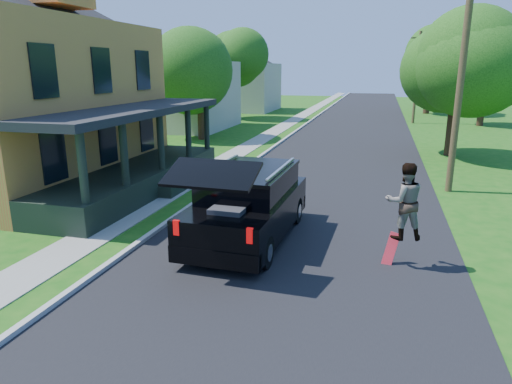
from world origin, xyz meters
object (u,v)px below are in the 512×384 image
(black_suv, at_px, (248,204))
(utility_pole_near, at_px, (462,67))
(tree_right_near, at_px, (459,58))
(skateboarder, at_px, (405,201))

(black_suv, relative_size, utility_pole_near, 0.64)
(black_suv, xyz_separation_m, tree_right_near, (6.87, 14.76, 3.99))
(skateboarder, height_order, utility_pole_near, utility_pole_near)
(utility_pole_near, bearing_deg, tree_right_near, 80.62)
(black_suv, distance_m, utility_pole_near, 9.66)
(black_suv, xyz_separation_m, utility_pole_near, (5.90, 6.79, 3.53))
(skateboarder, relative_size, utility_pole_near, 0.20)
(black_suv, height_order, skateboarder, black_suv)
(black_suv, distance_m, skateboarder, 4.01)
(skateboarder, bearing_deg, tree_right_near, -116.02)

